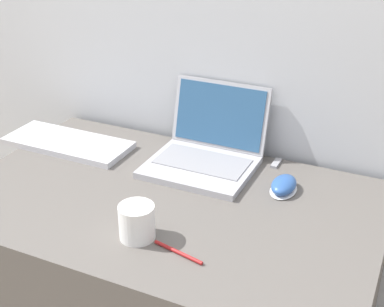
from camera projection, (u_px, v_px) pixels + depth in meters
The scene contains 7 objects.
desk at pixel (168, 300), 1.62m from camera, with size 1.15×0.71×0.73m.
laptop at pixel (207, 150), 1.62m from camera, with size 0.31×0.31×0.22m.
drink_cup at pixel (137, 221), 1.28m from camera, with size 0.09×0.09×0.09m.
computer_mouse at pixel (284, 185), 1.49m from camera, with size 0.07×0.11×0.04m.
external_keyboard at pixel (68, 143), 1.75m from camera, with size 0.42×0.17×0.02m.
usb_stick at pixel (276, 163), 1.63m from camera, with size 0.02×0.06×0.01m.
pen at pixel (178, 252), 1.24m from camera, with size 0.14×0.04×0.01m.
Camera 1 is at (0.59, -0.74, 1.49)m, focal length 50.00 mm.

